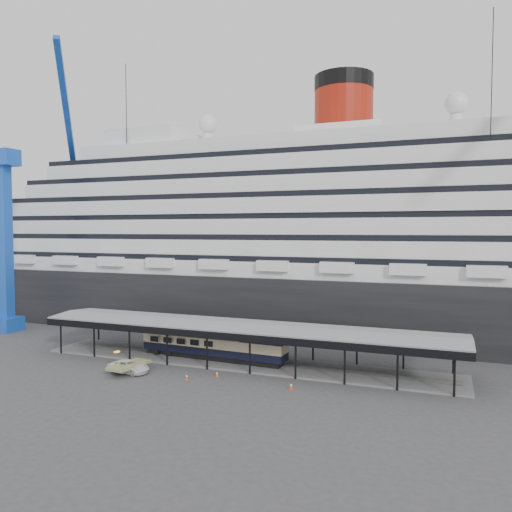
% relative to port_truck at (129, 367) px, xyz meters
% --- Properties ---
extents(ground, '(200.00, 200.00, 0.00)m').
position_rel_port_truck_xyz_m(ground, '(11.22, 3.84, -0.75)').
color(ground, '#39393B').
rests_on(ground, ground).
extents(cruise_ship, '(130.00, 30.00, 43.90)m').
position_rel_port_truck_xyz_m(cruise_ship, '(11.27, 35.84, 17.60)').
color(cruise_ship, black).
rests_on(cruise_ship, ground).
extents(platform_canopy, '(56.00, 9.18, 5.30)m').
position_rel_port_truck_xyz_m(platform_canopy, '(11.22, 8.84, 1.61)').
color(platform_canopy, slate).
rests_on(platform_canopy, ground).
extents(crane_blue, '(22.63, 19.19, 47.60)m').
position_rel_port_truck_xyz_m(crane_blue, '(-33.89, 14.46, 19.21)').
color(crane_blue, blue).
rests_on(crane_blue, ground).
extents(port_truck, '(5.61, 3.02, 1.50)m').
position_rel_port_truck_xyz_m(port_truck, '(0.00, 0.00, 0.00)').
color(port_truck, white).
rests_on(port_truck, ground).
extents(pullman_carriage, '(20.82, 3.85, 20.33)m').
position_rel_port_truck_xyz_m(pullman_carriage, '(7.16, 8.84, 1.74)').
color(pullman_carriage, black).
rests_on(pullman_carriage, ground).
extents(traffic_cone_left, '(0.47, 0.47, 0.74)m').
position_rel_port_truck_xyz_m(traffic_cone_left, '(8.06, -0.04, -0.38)').
color(traffic_cone_left, '#CF4D0B').
rests_on(traffic_cone_left, ground).
extents(traffic_cone_mid, '(0.45, 0.45, 0.68)m').
position_rel_port_truck_xyz_m(traffic_cone_mid, '(10.87, 2.27, -0.41)').
color(traffic_cone_mid, '#F3550D').
rests_on(traffic_cone_mid, ground).
extents(traffic_cone_right, '(0.51, 0.51, 0.79)m').
position_rel_port_truck_xyz_m(traffic_cone_right, '(20.49, 0.95, -0.36)').
color(traffic_cone_right, '#E4400C').
rests_on(traffic_cone_right, ground).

